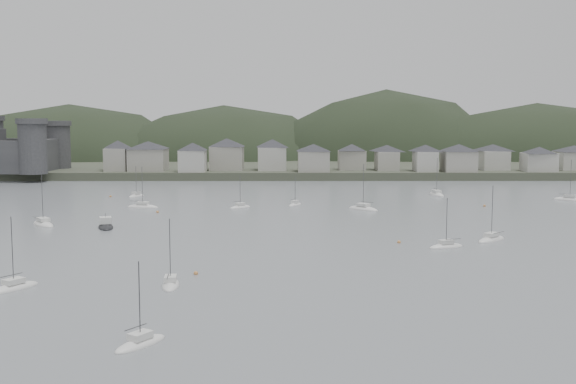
{
  "coord_description": "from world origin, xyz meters",
  "views": [
    {
      "loc": [
        -0.46,
        -88.81,
        23.39
      ],
      "look_at": [
        0.0,
        75.0,
        6.0
      ],
      "focal_mm": 44.0,
      "sensor_mm": 36.0,
      "label": 1
    }
  ],
  "objects": [
    {
      "name": "ground",
      "position": [
        0.0,
        0.0,
        0.0
      ],
      "size": [
        900.0,
        900.0,
        0.0
      ],
      "primitive_type": "plane",
      "color": "slate",
      "rests_on": "ground"
    },
    {
      "name": "far_shore_land",
      "position": [
        0.0,
        295.0,
        1.5
      ],
      "size": [
        900.0,
        250.0,
        3.0
      ],
      "primitive_type": "cube",
      "color": "#383D2D",
      "rests_on": "ground"
    },
    {
      "name": "forested_ridge",
      "position": [
        4.83,
        269.4,
        -11.28
      ],
      "size": [
        851.55,
        103.94,
        102.57
      ],
      "color": "black",
      "rests_on": "ground"
    },
    {
      "name": "waterfront_town",
      "position": [
        50.59,
        183.34,
        8.66
      ],
      "size": [
        451.48,
        28.46,
        12.92
      ],
      "color": "#A09E92",
      "rests_on": "far_shore_land"
    },
    {
      "name": "sailboat_lead",
      "position": [
        -37.71,
        5.7,
        0.18
      ],
      "size": [
        6.24,
        8.01,
        10.75
      ],
      "rotation": [
        0.0,
        0.0,
        2.59
      ],
      "color": "silver",
      "rests_on": "ground"
    },
    {
      "name": "moored_fleet",
      "position": [
        5.59,
        64.54,
        0.18
      ],
      "size": [
        265.86,
        154.05,
        12.8
      ],
      "color": "silver",
      "rests_on": "ground"
    },
    {
      "name": "motor_launch_far",
      "position": [
        -38.78,
        59.33,
        0.29
      ],
      "size": [
        5.44,
        9.13,
        4.04
      ],
      "rotation": [
        0.0,
        0.0,
        3.43
      ],
      "color": "black",
      "rests_on": "ground"
    },
    {
      "name": "mooring_buoys",
      "position": [
        5.01,
        52.48,
        0.15
      ],
      "size": [
        183.17,
        114.53,
        0.7
      ],
      "color": "#C98443",
      "rests_on": "ground"
    }
  ]
}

